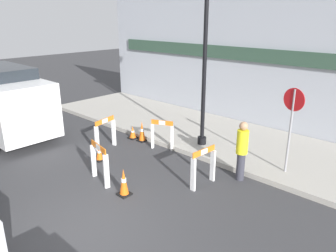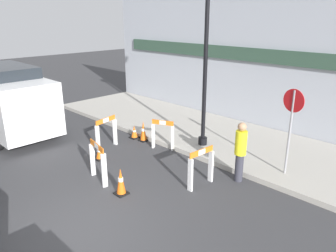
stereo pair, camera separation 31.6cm
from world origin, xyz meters
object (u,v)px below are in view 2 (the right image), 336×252
(streetlamp_post, at_px, (207,31))
(stop_sign, at_px, (291,118))
(person_worker, at_px, (240,150))
(work_van, at_px, (5,97))

(streetlamp_post, bearing_deg, stop_sign, -1.12)
(streetlamp_post, bearing_deg, person_worker, -26.91)
(stop_sign, bearing_deg, streetlamp_post, 9.19)
(stop_sign, height_order, person_worker, stop_sign)
(stop_sign, xyz_separation_m, person_worker, (-0.80, -1.01, -0.81))
(person_worker, xyz_separation_m, work_van, (-8.32, -2.81, 0.46))
(stop_sign, height_order, work_van, work_van)
(streetlamp_post, relative_size, work_van, 1.10)
(stop_sign, bearing_deg, work_van, 33.02)
(streetlamp_post, distance_m, work_van, 7.72)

